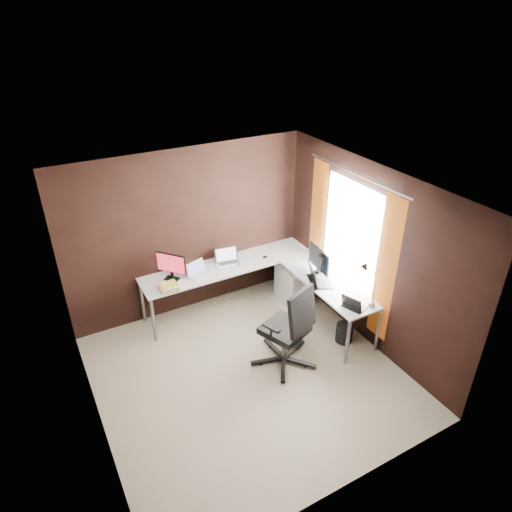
{
  "coord_description": "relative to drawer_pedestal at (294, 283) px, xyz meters",
  "views": [
    {
      "loc": [
        -1.99,
        -3.83,
        4.2
      ],
      "look_at": [
        0.64,
        0.95,
        1.11
      ],
      "focal_mm": 32.0,
      "sensor_mm": 36.0,
      "label": 1
    }
  ],
  "objects": [
    {
      "name": "room",
      "position": [
        -1.09,
        -1.08,
        0.98
      ],
      "size": [
        3.6,
        3.6,
        2.5
      ],
      "color": "#9C9479",
      "rests_on": "ground"
    },
    {
      "name": "desk",
      "position": [
        -0.59,
        -0.11,
        0.38
      ],
      "size": [
        2.65,
        2.25,
        0.73
      ],
      "color": "white",
      "rests_on": "ground"
    },
    {
      "name": "drawer_pedestal",
      "position": [
        0.0,
        0.0,
        0.0
      ],
      "size": [
        0.42,
        0.5,
        0.6
      ],
      "primitive_type": "cube",
      "color": "white",
      "rests_on": "ground"
    },
    {
      "name": "monitor_left",
      "position": [
        -1.82,
        0.38,
        0.66
      ],
      "size": [
        0.31,
        0.37,
        0.4
      ],
      "rotation": [
        0.0,
        0.0,
        -0.87
      ],
      "color": "black",
      "rests_on": "desk"
    },
    {
      "name": "monitor_right",
      "position": [
        0.05,
        -0.52,
        0.67
      ],
      "size": [
        0.14,
        0.52,
        0.42
      ],
      "rotation": [
        0.0,
        0.0,
        1.47
      ],
      "color": "black",
      "rests_on": "desk"
    },
    {
      "name": "laptop_white",
      "position": [
        -1.46,
        0.3,
        0.48
      ],
      "size": [
        0.35,
        0.29,
        0.2
      ],
      "rotation": [
        0.0,
        0.0,
        0.3
      ],
      "color": "white",
      "rests_on": "desk"
    },
    {
      "name": "laptop_silver",
      "position": [
        -0.95,
        0.4,
        0.48
      ],
      "size": [
        0.38,
        0.3,
        0.23
      ],
      "rotation": [
        0.0,
        0.0,
        -0.17
      ],
      "color": "silver",
      "rests_on": "desk"
    },
    {
      "name": "laptop_black_big",
      "position": [
        -0.07,
        -0.68,
        0.49
      ],
      "size": [
        0.43,
        0.49,
        0.27
      ],
      "rotation": [
        0.0,
        0.0,
        1.19
      ],
      "color": "black",
      "rests_on": "desk"
    },
    {
      "name": "laptop_black_small",
      "position": [
        -0.03,
        -1.4,
        0.47
      ],
      "size": [
        0.29,
        0.34,
        0.2
      ],
      "rotation": [
        0.0,
        0.0,
        1.9
      ],
      "color": "black",
      "rests_on": "desk"
    },
    {
      "name": "book_stack",
      "position": [
        -1.96,
        0.15,
        0.47
      ],
      "size": [
        0.28,
        0.23,
        0.08
      ],
      "rotation": [
        0.0,
        0.0,
        0.01
      ],
      "color": "tan",
      "rests_on": "desk"
    },
    {
      "name": "mouse_left",
      "position": [
        -1.87,
        0.15,
        0.45
      ],
      "size": [
        0.11,
        0.09,
        0.04
      ],
      "primitive_type": "ellipsoid",
      "rotation": [
        0.0,
        0.0,
        0.39
      ],
      "color": "black",
      "rests_on": "desk"
    },
    {
      "name": "mouse_corner",
      "position": [
        -0.37,
        0.27,
        0.45
      ],
      "size": [
        0.09,
        0.08,
        0.03
      ],
      "primitive_type": "ellipsoid",
      "rotation": [
        0.0,
        0.0,
        0.38
      ],
      "color": "black",
      "rests_on": "desk"
    },
    {
      "name": "desk_lamp",
      "position": [
        0.14,
        -1.44,
        0.82
      ],
      "size": [
        0.2,
        0.23,
        0.62
      ],
      "rotation": [
        0.0,
        0.0,
        -0.13
      ],
      "color": "slate",
      "rests_on": "desk"
    },
    {
      "name": "office_chair",
      "position": [
        -0.87,
        -1.18,
        0.05
      ],
      "size": [
        0.67,
        0.71,
        1.2
      ],
      "rotation": [
        0.0,
        0.0,
        0.37
      ],
      "color": "black",
      "rests_on": "ground"
    },
    {
      "name": "wastebasket",
      "position": [
        0.07,
        -1.2,
        -0.16
      ],
      "size": [
        0.27,
        0.27,
        0.27
      ],
      "primitive_type": "cylinder",
      "rotation": [
        0.0,
        0.0,
        0.14
      ],
      "color": "black",
      "rests_on": "ground"
    }
  ]
}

